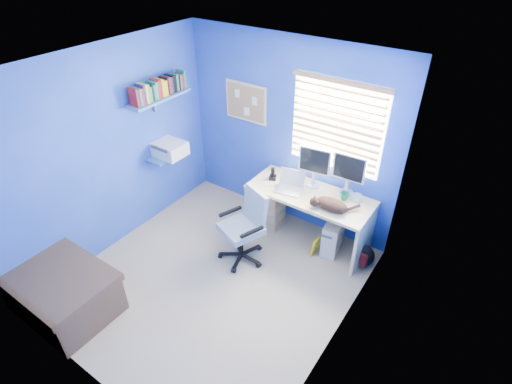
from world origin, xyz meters
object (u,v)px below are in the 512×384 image
Objects in this scene: office_chair at (244,235)px; laptop at (289,183)px; cat at (332,205)px; desk at (308,217)px; tower_pc at (333,235)px.

laptop is at bearing 70.20° from office_chair.
cat is 0.41× the size of office_chair.
desk is 4.74× the size of laptop.
laptop reaches higher than office_chair.
desk is 0.55m from laptop.
desk is 1.67× the size of office_chair.
tower_pc is at bearing -0.26° from laptop.
laptop reaches higher than tower_pc.
tower_pc is 1.14m from office_chair.
laptop is at bearing -178.29° from tower_pc.
laptop is at bearing 150.16° from cat.
cat is 0.86× the size of tower_pc.
desk is at bearing 175.01° from tower_pc.
office_chair reaches higher than cat.
cat is 1.12m from office_chair.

